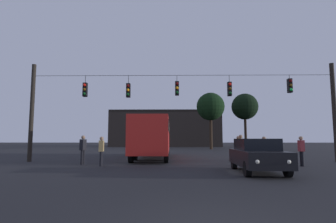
% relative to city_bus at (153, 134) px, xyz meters
% --- Properties ---
extents(ground_plane, '(168.00, 168.00, 0.00)m').
position_rel_city_bus_xyz_m(ground_plane, '(2.17, 7.97, -1.87)').
color(ground_plane, black).
rests_on(ground_plane, ground).
extents(overhead_signal_span, '(20.65, 0.44, 6.63)m').
position_rel_city_bus_xyz_m(overhead_signal_span, '(2.17, -3.37, 1.99)').
color(overhead_signal_span, black).
rests_on(overhead_signal_span, ground).
extents(city_bus, '(2.59, 11.01, 3.00)m').
position_rel_city_bus_xyz_m(city_bus, '(0.00, 0.00, 0.00)').
color(city_bus, '#B21E19').
rests_on(city_bus, ground).
extents(car_near_right, '(1.98, 4.40, 1.52)m').
position_rel_city_bus_xyz_m(car_near_right, '(5.36, -8.94, -1.07)').
color(car_near_right, black).
rests_on(car_near_right, ground).
extents(pedestrian_crossing_left, '(0.32, 0.41, 1.78)m').
position_rel_city_bus_xyz_m(pedestrian_crossing_left, '(5.86, -4.15, -0.85)').
color(pedestrian_crossing_left, black).
rests_on(pedestrian_crossing_left, ground).
extents(pedestrian_crossing_center, '(0.27, 0.38, 1.64)m').
position_rel_city_bus_xyz_m(pedestrian_crossing_center, '(-2.43, -6.28, -0.94)').
color(pedestrian_crossing_center, black).
rests_on(pedestrian_crossing_center, ground).
extents(pedestrian_crossing_right, '(0.26, 0.37, 1.65)m').
position_rel_city_bus_xyz_m(pedestrian_crossing_right, '(6.69, -6.03, -0.94)').
color(pedestrian_crossing_right, black).
rests_on(pedestrian_crossing_right, ground).
extents(pedestrian_near_bus, '(0.33, 0.41, 1.72)m').
position_rel_city_bus_xyz_m(pedestrian_near_bus, '(-3.73, -5.51, -0.89)').
color(pedestrian_near_bus, black).
rests_on(pedestrian_near_bus, ground).
extents(pedestrian_trailing, '(0.24, 0.36, 1.66)m').
position_rel_city_bus_xyz_m(pedestrian_trailing, '(8.71, -6.13, -0.93)').
color(pedestrian_trailing, black).
rests_on(pedestrian_trailing, ground).
extents(pedestrian_far_side, '(0.34, 0.42, 1.71)m').
position_rel_city_bus_xyz_m(pedestrian_far_side, '(6.15, -2.36, -0.89)').
color(pedestrian_far_side, black).
rests_on(pedestrian_far_side, ground).
extents(corner_building, '(21.60, 11.56, 7.09)m').
position_rel_city_bus_xyz_m(corner_building, '(0.19, 34.86, 1.68)').
color(corner_building, black).
rests_on(corner_building, ground).
extents(tree_left_silhouette, '(4.15, 4.15, 8.71)m').
position_rel_city_bus_xyz_m(tree_left_silhouette, '(13.08, 21.02, 4.72)').
color(tree_left_silhouette, black).
rests_on(tree_left_silhouette, ground).
extents(tree_behind_building, '(4.15, 4.15, 8.37)m').
position_rel_city_bus_xyz_m(tree_behind_building, '(7.23, 18.19, 4.38)').
color(tree_behind_building, '#2D2116').
rests_on(tree_behind_building, ground).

